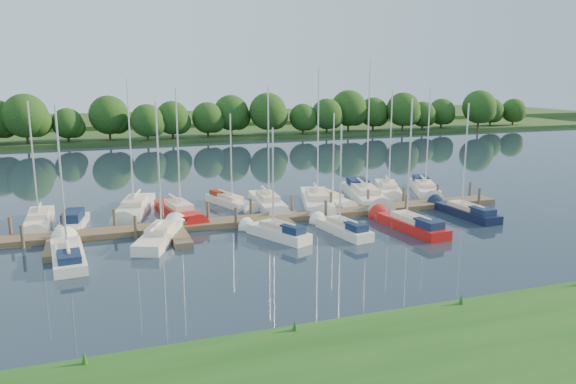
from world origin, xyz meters
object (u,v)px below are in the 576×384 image
object	(u,v)px
sailboat_n_0	(39,221)
sailboat_n_5	(268,204)
dock	(280,220)
motorboat	(73,224)
sailboat_s_2	(277,233)

from	to	relation	value
sailboat_n_0	sailboat_n_5	world-z (taller)	sailboat_n_5
dock	sailboat_n_5	xyz separation A→B (m)	(0.63, 4.95, 0.08)
dock	motorboat	world-z (taller)	motorboat
dock	sailboat_n_5	bearing A→B (deg)	82.77
sailboat_n_5	sailboat_s_2	size ratio (longest dim) A/B	1.32
sailboat_n_0	motorboat	xyz separation A→B (m)	(2.43, -1.82, 0.06)
sailboat_n_5	sailboat_s_2	world-z (taller)	sailboat_n_5
motorboat	sailboat_n_5	xyz separation A→B (m)	(15.64, 1.37, -0.05)
sailboat_n_5	sailboat_n_0	bearing A→B (deg)	3.15
dock	sailboat_n_0	size ratio (longest dim) A/B	4.12
sailboat_n_0	motorboat	distance (m)	3.04
dock	motorboat	size ratio (longest dim) A/B	7.19
sailboat_n_5	sailboat_s_2	bearing A→B (deg)	81.04
sailboat_n_5	sailboat_s_2	xyz separation A→B (m)	(-2.13, -8.86, 0.05)
dock	motorboat	distance (m)	15.43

